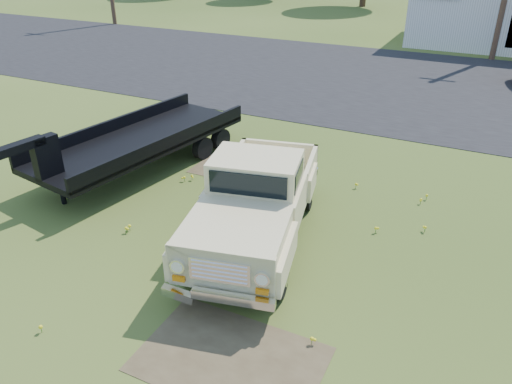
% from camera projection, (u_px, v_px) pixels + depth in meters
% --- Properties ---
extents(ground, '(140.00, 140.00, 0.00)m').
position_uv_depth(ground, '(236.00, 245.00, 11.19)').
color(ground, '#344B18').
rests_on(ground, ground).
extents(asphalt_lot, '(90.00, 14.00, 0.02)m').
position_uv_depth(asphalt_lot, '(388.00, 82.00, 23.10)').
color(asphalt_lot, black).
rests_on(asphalt_lot, ground).
extents(dirt_patch_a, '(3.00, 2.00, 0.01)m').
position_uv_depth(dirt_patch_a, '(230.00, 359.00, 8.22)').
color(dirt_patch_a, '#493B27').
rests_on(dirt_patch_a, ground).
extents(dirt_patch_b, '(2.20, 1.60, 0.01)m').
position_uv_depth(dirt_patch_b, '(232.00, 169.00, 14.74)').
color(dirt_patch_b, '#493B27').
rests_on(dirt_patch_b, ground).
extents(vintage_pickup_truck, '(3.40, 6.06, 2.07)m').
position_uv_depth(vintage_pickup_truck, '(256.00, 200.00, 10.90)').
color(vintage_pickup_truck, beige).
rests_on(vintage_pickup_truck, ground).
extents(flatbed_trailer, '(3.55, 7.51, 1.97)m').
position_uv_depth(flatbed_trailer, '(139.00, 136.00, 14.39)').
color(flatbed_trailer, black).
rests_on(flatbed_trailer, ground).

